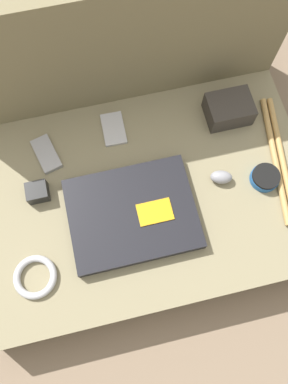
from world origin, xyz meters
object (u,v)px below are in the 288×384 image
at_px(charger_brick, 38,192).
at_px(phone_black, 46,154).
at_px(computer_mouse, 221,177).
at_px(camera_pouch, 229,109).
at_px(speaker_puck, 265,177).
at_px(phone_silver, 114,129).
at_px(laptop, 132,214).

bearing_deg(charger_brick, phone_black, 71.54).
bearing_deg(computer_mouse, camera_pouch, 84.39).
height_order(speaker_puck, phone_silver, speaker_puck).
height_order(phone_silver, phone_black, phone_black).
xyz_separation_m(speaker_puck, phone_black, (-0.57, 0.21, -0.01)).
relative_size(computer_mouse, phone_black, 0.57).
distance_m(speaker_puck, camera_pouch, 0.22).
distance_m(computer_mouse, camera_pouch, 0.20).
xyz_separation_m(phone_silver, charger_brick, (-0.24, -0.15, 0.02)).
distance_m(phone_silver, charger_brick, 0.28).
bearing_deg(phone_silver, computer_mouse, -38.81).
bearing_deg(camera_pouch, charger_brick, -168.26).
height_order(phone_silver, charger_brick, charger_brick).
xyz_separation_m(laptop, phone_silver, (0.00, 0.26, -0.01)).
height_order(computer_mouse, charger_brick, charger_brick).
xyz_separation_m(computer_mouse, speaker_puck, (0.12, -0.03, -0.00)).
relative_size(laptop, phone_silver, 3.18).
bearing_deg(phone_black, charger_brick, -123.11).
height_order(laptop, speaker_puck, laptop).
distance_m(phone_silver, camera_pouch, 0.33).
bearing_deg(speaker_puck, charger_brick, 170.85).
distance_m(laptop, phone_silver, 0.26).
bearing_deg(charger_brick, speaker_puck, -9.15).
distance_m(laptop, charger_brick, 0.26).
bearing_deg(charger_brick, phone_silver, 31.84).
xyz_separation_m(speaker_puck, camera_pouch, (-0.04, 0.22, 0.02)).
distance_m(camera_pouch, charger_brick, 0.58).
bearing_deg(computer_mouse, charger_brick, -171.55).
xyz_separation_m(phone_silver, camera_pouch, (0.33, -0.03, 0.03)).
bearing_deg(camera_pouch, phone_silver, 175.04).
relative_size(phone_silver, charger_brick, 1.84).
bearing_deg(camera_pouch, phone_black, -179.25).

